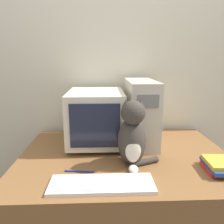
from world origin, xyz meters
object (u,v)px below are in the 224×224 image
(keyboard, at_px, (102,184))
(cat, at_px, (132,136))
(book_stack, at_px, (219,166))
(pen, at_px, (80,171))
(computer_tower, at_px, (141,112))
(crt_monitor, at_px, (96,117))

(keyboard, xyz_separation_m, cat, (0.17, 0.21, 0.16))
(book_stack, bearing_deg, pen, 178.37)
(computer_tower, distance_m, pen, 0.61)
(computer_tower, height_order, book_stack, computer_tower)
(cat, bearing_deg, crt_monitor, 123.11)
(cat, bearing_deg, book_stack, -10.56)
(computer_tower, xyz_separation_m, book_stack, (0.35, -0.44, -0.19))
(keyboard, bearing_deg, crt_monitor, 94.12)
(crt_monitor, relative_size, pen, 3.03)
(computer_tower, height_order, pen, computer_tower)
(crt_monitor, distance_m, keyboard, 0.59)
(crt_monitor, height_order, pen, crt_monitor)
(keyboard, relative_size, cat, 1.30)
(crt_monitor, relative_size, keyboard, 0.98)
(crt_monitor, bearing_deg, keyboard, -85.88)
(crt_monitor, relative_size, computer_tower, 1.02)
(crt_monitor, xyz_separation_m, pen, (-0.08, -0.42, -0.19))
(keyboard, distance_m, cat, 0.31)
(computer_tower, bearing_deg, crt_monitor, -179.31)
(cat, relative_size, book_stack, 1.78)
(crt_monitor, distance_m, computer_tower, 0.31)
(computer_tower, xyz_separation_m, pen, (-0.39, -0.42, -0.22))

